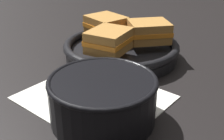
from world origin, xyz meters
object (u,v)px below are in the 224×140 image
soup_bowl (103,96)px  sandwich_far_left (149,31)px  skillet (121,50)px  sandwich_near_right (109,41)px  spoon (118,95)px  sandwich_near_left (106,25)px

soup_bowl → sandwich_far_left: size_ratio=1.40×
skillet → sandwich_near_right: (0.02, -0.06, 0.04)m
sandwich_far_left → spoon: bearing=-71.4°
sandwich_far_left → skillet: bearing=-136.0°
soup_bowl → sandwich_near_right: (-0.11, 0.15, 0.02)m
spoon → sandwich_far_left: size_ratio=1.33×
sandwich_near_left → spoon: bearing=-44.3°
sandwich_near_left → sandwich_far_left: same height
soup_bowl → sandwich_near_right: sandwich_near_right is taller
skillet → sandwich_near_right: 0.08m
sandwich_near_right → skillet: bearing=104.0°
soup_bowl → skillet: size_ratio=0.62×
spoon → sandwich_near_right: size_ratio=1.53×
spoon → sandwich_far_left: sandwich_far_left is taller
spoon → skillet: bearing=105.9°
soup_bowl → sandwich_near_left: bearing=129.7°
spoon → sandwich_far_left: bearing=88.1°
spoon → sandwich_near_left: size_ratio=1.53×
spoon → skillet: skillet is taller
sandwich_near_right → soup_bowl: bearing=-52.9°
soup_bowl → sandwich_near_left: size_ratio=1.60×
soup_bowl → spoon: (-0.02, 0.06, -0.03)m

